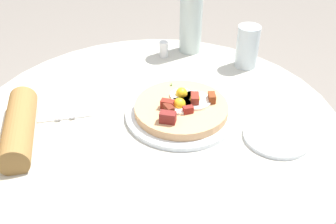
# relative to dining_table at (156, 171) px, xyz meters

# --- Properties ---
(dining_table) EXTENTS (0.95, 0.95, 0.74)m
(dining_table) POSITION_rel_dining_table_xyz_m (0.00, 0.00, 0.00)
(dining_table) COLOR beige
(dining_table) RESTS_ON ground_plane
(pizza_plate) EXTENTS (0.29, 0.29, 0.01)m
(pizza_plate) POSITION_rel_dining_table_xyz_m (-0.02, 0.07, 0.18)
(pizza_plate) COLOR white
(pizza_plate) RESTS_ON dining_table
(breakfast_pizza) EXTENTS (0.24, 0.24, 0.05)m
(breakfast_pizza) POSITION_rel_dining_table_xyz_m (-0.02, 0.07, 0.20)
(breakfast_pizza) COLOR tan
(breakfast_pizza) RESTS_ON pizza_plate
(bread_plate) EXTENTS (0.16, 0.16, 0.01)m
(bread_plate) POSITION_rel_dining_table_xyz_m (0.08, 0.29, 0.18)
(bread_plate) COLOR white
(bread_plate) RESTS_ON dining_table
(napkin) EXTENTS (0.19, 0.17, 0.00)m
(napkin) POSITION_rel_dining_table_xyz_m (-0.10, -0.24, 0.18)
(napkin) COLOR white
(napkin) RESTS_ON dining_table
(fork) EXTENTS (0.18, 0.04, 0.00)m
(fork) POSITION_rel_dining_table_xyz_m (-0.10, -0.26, 0.18)
(fork) COLOR silver
(fork) RESTS_ON napkin
(knife) EXTENTS (0.18, 0.04, 0.00)m
(knife) POSITION_rel_dining_table_xyz_m (-0.10, -0.22, 0.18)
(knife) COLOR silver
(knife) RESTS_ON napkin
(water_glass) EXTENTS (0.07, 0.07, 0.13)m
(water_glass) POSITION_rel_dining_table_xyz_m (-0.27, 0.29, 0.24)
(water_glass) COLOR silver
(water_glass) RESTS_ON dining_table
(water_bottle) EXTENTS (0.07, 0.07, 0.25)m
(water_bottle) POSITION_rel_dining_table_xyz_m (-0.38, 0.13, 0.30)
(water_bottle) COLOR silver
(water_bottle) RESTS_ON dining_table
(salt_shaker) EXTENTS (0.03, 0.03, 0.05)m
(salt_shaker) POSITION_rel_dining_table_xyz_m (-0.34, 0.04, 0.20)
(salt_shaker) COLOR white
(salt_shaker) RESTS_ON dining_table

